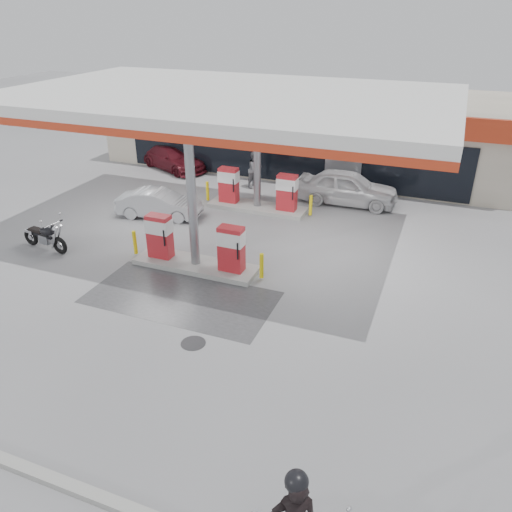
{
  "coord_description": "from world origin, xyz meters",
  "views": [
    {
      "loc": [
        7.72,
        -11.79,
        8.45
      ],
      "look_at": [
        2.53,
        1.41,
        1.2
      ],
      "focal_mm": 35.0,
      "sensor_mm": 36.0,
      "label": 1
    }
  ],
  "objects_px": {
    "pump_island_far": "(257,194)",
    "hatchback_silver": "(159,204)",
    "attendant": "(255,169)",
    "pump_island_near": "(195,249)",
    "parked_car_right": "(388,172)",
    "sedan_white": "(347,187)",
    "parked_car_left": "(173,158)",
    "parked_motorcycle": "(45,237)"
  },
  "relations": [
    {
      "from": "parked_car_right",
      "to": "hatchback_silver",
      "type": "bearing_deg",
      "value": 122.87
    },
    {
      "from": "pump_island_far",
      "to": "attendant",
      "type": "relative_size",
      "value": 2.79
    },
    {
      "from": "parked_car_left",
      "to": "sedan_white",
      "type": "bearing_deg",
      "value": -75.46
    },
    {
      "from": "attendant",
      "to": "parked_car_left",
      "type": "bearing_deg",
      "value": 92.87
    },
    {
      "from": "pump_island_far",
      "to": "parked_car_right",
      "type": "xyz_separation_m",
      "value": [
        4.95,
        6.0,
        -0.16
      ]
    },
    {
      "from": "pump_island_near",
      "to": "sedan_white",
      "type": "relative_size",
      "value": 1.12
    },
    {
      "from": "parked_motorcycle",
      "to": "parked_car_left",
      "type": "xyz_separation_m",
      "value": [
        -0.67,
        10.8,
        0.14
      ]
    },
    {
      "from": "hatchback_silver",
      "to": "parked_car_left",
      "type": "height_order",
      "value": "parked_car_left"
    },
    {
      "from": "pump_island_far",
      "to": "sedan_white",
      "type": "height_order",
      "value": "pump_island_far"
    },
    {
      "from": "parked_motorcycle",
      "to": "attendant",
      "type": "bearing_deg",
      "value": 70.98
    },
    {
      "from": "pump_island_far",
      "to": "parked_car_right",
      "type": "relative_size",
      "value": 1.31
    },
    {
      "from": "sedan_white",
      "to": "hatchback_silver",
      "type": "distance_m",
      "value": 8.6
    },
    {
      "from": "pump_island_far",
      "to": "parked_car_left",
      "type": "relative_size",
      "value": 1.15
    },
    {
      "from": "pump_island_near",
      "to": "parked_car_right",
      "type": "relative_size",
      "value": 1.31
    },
    {
      "from": "pump_island_near",
      "to": "sedan_white",
      "type": "bearing_deg",
      "value": 66.18
    },
    {
      "from": "pump_island_far",
      "to": "hatchback_silver",
      "type": "relative_size",
      "value": 1.4
    },
    {
      "from": "pump_island_near",
      "to": "attendant",
      "type": "distance_m",
      "value": 8.88
    },
    {
      "from": "attendant",
      "to": "hatchback_silver",
      "type": "xyz_separation_m",
      "value": [
        -2.44,
        -5.2,
        -0.32
      ]
    },
    {
      "from": "sedan_white",
      "to": "attendant",
      "type": "xyz_separation_m",
      "value": [
        -4.83,
        0.6,
        0.13
      ]
    },
    {
      "from": "parked_motorcycle",
      "to": "hatchback_silver",
      "type": "bearing_deg",
      "value": 69.68
    },
    {
      "from": "sedan_white",
      "to": "parked_car_left",
      "type": "distance_m",
      "value": 10.4
    },
    {
      "from": "parked_motorcycle",
      "to": "sedan_white",
      "type": "bearing_deg",
      "value": 50.52
    },
    {
      "from": "pump_island_near",
      "to": "parked_car_right",
      "type": "distance_m",
      "value": 12.98
    },
    {
      "from": "pump_island_far",
      "to": "hatchback_silver",
      "type": "bearing_deg",
      "value": -146.67
    },
    {
      "from": "pump_island_near",
      "to": "parked_motorcycle",
      "type": "distance_m",
      "value": 6.01
    },
    {
      "from": "parked_motorcycle",
      "to": "sedan_white",
      "type": "distance_m",
      "value": 13.14
    },
    {
      "from": "parked_car_left",
      "to": "parked_car_right",
      "type": "distance_m",
      "value": 11.75
    },
    {
      "from": "sedan_white",
      "to": "parked_car_right",
      "type": "height_order",
      "value": "sedan_white"
    },
    {
      "from": "pump_island_far",
      "to": "hatchback_silver",
      "type": "height_order",
      "value": "pump_island_far"
    },
    {
      "from": "attendant",
      "to": "pump_island_near",
      "type": "bearing_deg",
      "value": -156.83
    },
    {
      "from": "pump_island_near",
      "to": "sedan_white",
      "type": "height_order",
      "value": "pump_island_near"
    },
    {
      "from": "pump_island_far",
      "to": "parked_motorcycle",
      "type": "bearing_deg",
      "value": -131.18
    },
    {
      "from": "hatchback_silver",
      "to": "pump_island_near",
      "type": "bearing_deg",
      "value": -144.6
    },
    {
      "from": "parked_car_right",
      "to": "attendant",
      "type": "bearing_deg",
      "value": 106.0
    },
    {
      "from": "parked_motorcycle",
      "to": "attendant",
      "type": "xyz_separation_m",
      "value": [
        4.74,
        9.6,
        0.41
      ]
    },
    {
      "from": "pump_island_far",
      "to": "hatchback_silver",
      "type": "distance_m",
      "value": 4.37
    },
    {
      "from": "attendant",
      "to": "sedan_white",
      "type": "bearing_deg",
      "value": -81.72
    },
    {
      "from": "pump_island_far",
      "to": "attendant",
      "type": "bearing_deg",
      "value": 113.33
    },
    {
      "from": "attendant",
      "to": "parked_car_left",
      "type": "relative_size",
      "value": 0.41
    },
    {
      "from": "hatchback_silver",
      "to": "parked_car_left",
      "type": "bearing_deg",
      "value": 14.92
    },
    {
      "from": "pump_island_far",
      "to": "parked_motorcycle",
      "type": "distance_m",
      "value": 9.04
    },
    {
      "from": "attendant",
      "to": "parked_car_right",
      "type": "height_order",
      "value": "attendant"
    }
  ]
}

